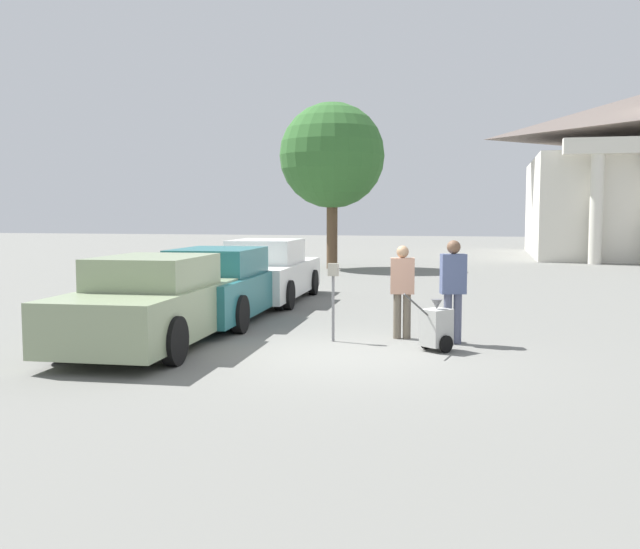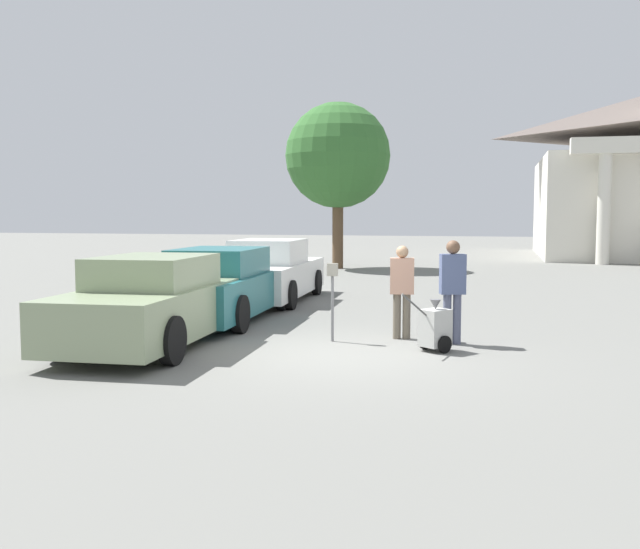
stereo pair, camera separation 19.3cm
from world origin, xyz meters
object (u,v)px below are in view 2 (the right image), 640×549
parked_car_teal (222,286)px  person_worker (402,286)px  parking_meter (332,287)px  parked_car_white (271,273)px  equipment_cart (435,328)px  person_supervisor (453,285)px  parked_car_sage (158,303)px

parked_car_teal → person_worker: (3.96, -1.37, 0.24)m
parking_meter → parked_car_white: bearing=118.4°
person_worker → equipment_cart: bearing=115.7°
person_supervisor → parked_car_white: bearing=-62.0°
parked_car_sage → person_worker: (3.96, 1.53, 0.23)m
parking_meter → person_worker: person_worker is taller
parked_car_sage → person_supervisor: size_ratio=2.94×
parked_car_sage → parking_meter: 2.99m
parked_car_teal → parked_car_white: 3.30m
parked_car_teal → person_supervisor: 5.15m
equipment_cart → parked_car_sage: bearing=-136.3°
parked_car_teal → parked_car_white: parked_car_white is taller
parked_car_teal → parked_car_white: size_ratio=1.04×
parking_meter → person_supervisor: size_ratio=0.77×
parked_car_white → person_supervisor: bearing=-48.7°
parked_car_white → equipment_cart: 7.35m
person_supervisor → person_worker: bearing=-34.8°
parked_car_sage → person_worker: size_ratio=3.14×
parking_meter → person_worker: (1.14, 0.55, -0.01)m
parked_car_sage → parked_car_white: size_ratio=1.03×
parked_car_teal → person_supervisor: bearing=-22.1°
parked_car_white → person_worker: size_ratio=3.06×
person_supervisor → equipment_cart: (-0.22, -0.72, -0.63)m
parked_car_teal → equipment_cart: parked_car_teal is taller
person_worker → parked_car_teal: bearing=-26.9°
person_supervisor → equipment_cart: bearing=56.3°
equipment_cart → parked_car_teal: bearing=-169.9°
parked_car_sage → person_supervisor: person_supervisor is taller
parked_car_white → person_supervisor: (4.86, -4.97, 0.30)m
parked_car_sage → parked_car_teal: 2.90m
parked_car_sage → equipment_cart: (4.63, 0.50, -0.33)m
parked_car_sage → parked_car_white: bearing=86.9°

